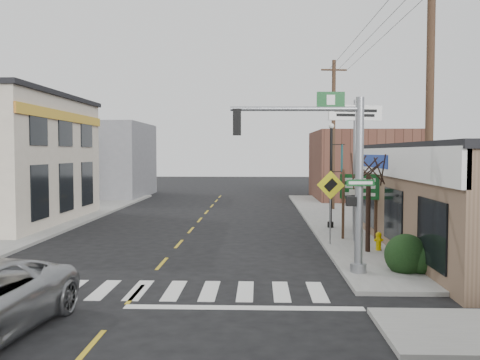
{
  "coord_description": "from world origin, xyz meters",
  "views": [
    {
      "loc": [
        3.36,
        -14.34,
        3.89
      ],
      "look_at": [
        2.64,
        6.46,
        2.8
      ],
      "focal_mm": 40.0,
      "sensor_mm": 36.0,
      "label": 1
    }
  ],
  "objects_px": {
    "traffic_signal_pole": "(338,165)",
    "dance_center_sign": "(355,130)",
    "utility_pole_far": "(333,133)",
    "fire_hydrant": "(379,240)",
    "guide_sign": "(360,194)",
    "lamp_post": "(332,167)",
    "bare_tree": "(369,161)",
    "utility_pole_near": "(430,110)"
  },
  "relations": [
    {
      "from": "traffic_signal_pole",
      "to": "fire_hydrant",
      "type": "height_order",
      "value": "traffic_signal_pole"
    },
    {
      "from": "traffic_signal_pole",
      "to": "utility_pole_near",
      "type": "distance_m",
      "value": 3.58
    },
    {
      "from": "fire_hydrant",
      "to": "guide_sign",
      "type": "bearing_deg",
      "value": 94.68
    },
    {
      "from": "traffic_signal_pole",
      "to": "utility_pole_far",
      "type": "height_order",
      "value": "utility_pole_far"
    },
    {
      "from": "fire_hydrant",
      "to": "lamp_post",
      "type": "distance_m",
      "value": 6.79
    },
    {
      "from": "traffic_signal_pole",
      "to": "bare_tree",
      "type": "bearing_deg",
      "value": 61.93
    },
    {
      "from": "guide_sign",
      "to": "dance_center_sign",
      "type": "height_order",
      "value": "dance_center_sign"
    },
    {
      "from": "fire_hydrant",
      "to": "utility_pole_near",
      "type": "bearing_deg",
      "value": -73.55
    },
    {
      "from": "dance_center_sign",
      "to": "lamp_post",
      "type": "bearing_deg",
      "value": -138.55
    },
    {
      "from": "dance_center_sign",
      "to": "traffic_signal_pole",
      "type": "bearing_deg",
      "value": -118.45
    },
    {
      "from": "dance_center_sign",
      "to": "bare_tree",
      "type": "xyz_separation_m",
      "value": [
        -1.07,
        -8.86,
        -1.56
      ]
    },
    {
      "from": "lamp_post",
      "to": "guide_sign",
      "type": "bearing_deg",
      "value": -89.95
    },
    {
      "from": "guide_sign",
      "to": "bare_tree",
      "type": "bearing_deg",
      "value": -73.83
    },
    {
      "from": "dance_center_sign",
      "to": "utility_pole_far",
      "type": "relative_size",
      "value": 0.67
    },
    {
      "from": "utility_pole_far",
      "to": "dance_center_sign",
      "type": "bearing_deg",
      "value": -94.15
    },
    {
      "from": "traffic_signal_pole",
      "to": "guide_sign",
      "type": "relative_size",
      "value": 1.86
    },
    {
      "from": "lamp_post",
      "to": "dance_center_sign",
      "type": "distance_m",
      "value": 3.47
    },
    {
      "from": "guide_sign",
      "to": "utility_pole_far",
      "type": "distance_m",
      "value": 12.64
    },
    {
      "from": "dance_center_sign",
      "to": "bare_tree",
      "type": "bearing_deg",
      "value": -112.84
    },
    {
      "from": "traffic_signal_pole",
      "to": "bare_tree",
      "type": "xyz_separation_m",
      "value": [
        1.67,
        3.52,
        0.06
      ]
    },
    {
      "from": "lamp_post",
      "to": "bare_tree",
      "type": "height_order",
      "value": "lamp_post"
    },
    {
      "from": "traffic_signal_pole",
      "to": "utility_pole_near",
      "type": "relative_size",
      "value": 0.57
    },
    {
      "from": "traffic_signal_pole",
      "to": "dance_center_sign",
      "type": "xyz_separation_m",
      "value": [
        2.74,
        12.38,
        1.62
      ]
    },
    {
      "from": "utility_pole_far",
      "to": "lamp_post",
      "type": "bearing_deg",
      "value": -104.87
    },
    {
      "from": "traffic_signal_pole",
      "to": "guide_sign",
      "type": "distance_m",
      "value": 6.92
    },
    {
      "from": "fire_hydrant",
      "to": "lamp_post",
      "type": "relative_size",
      "value": 0.14
    },
    {
      "from": "utility_pole_near",
      "to": "utility_pole_far",
      "type": "bearing_deg",
      "value": 85.13
    },
    {
      "from": "guide_sign",
      "to": "utility_pole_near",
      "type": "relative_size",
      "value": 0.3
    },
    {
      "from": "fire_hydrant",
      "to": "dance_center_sign",
      "type": "relative_size",
      "value": 0.11
    },
    {
      "from": "traffic_signal_pole",
      "to": "fire_hydrant",
      "type": "distance_m",
      "value": 5.26
    },
    {
      "from": "guide_sign",
      "to": "lamp_post",
      "type": "bearing_deg",
      "value": 122.52
    },
    {
      "from": "guide_sign",
      "to": "fire_hydrant",
      "type": "distance_m",
      "value": 3.14
    },
    {
      "from": "bare_tree",
      "to": "utility_pole_far",
      "type": "distance_m",
      "value": 15.33
    },
    {
      "from": "utility_pole_near",
      "to": "utility_pole_far",
      "type": "xyz_separation_m",
      "value": [
        -0.57,
        17.99,
        -0.09
      ]
    },
    {
      "from": "guide_sign",
      "to": "utility_pole_near",
      "type": "distance_m",
      "value": 6.64
    },
    {
      "from": "lamp_post",
      "to": "bare_tree",
      "type": "relative_size",
      "value": 1.2
    },
    {
      "from": "lamp_post",
      "to": "dance_center_sign",
      "type": "relative_size",
      "value": 0.79
    },
    {
      "from": "guide_sign",
      "to": "utility_pole_far",
      "type": "relative_size",
      "value": 0.31
    },
    {
      "from": "traffic_signal_pole",
      "to": "guide_sign",
      "type": "bearing_deg",
      "value": 70.94
    },
    {
      "from": "traffic_signal_pole",
      "to": "utility_pole_far",
      "type": "xyz_separation_m",
      "value": [
        2.46,
        18.75,
        1.66
      ]
    },
    {
      "from": "guide_sign",
      "to": "lamp_post",
      "type": "xyz_separation_m",
      "value": [
        -0.72,
        3.46,
        1.07
      ]
    },
    {
      "from": "guide_sign",
      "to": "lamp_post",
      "type": "height_order",
      "value": "lamp_post"
    }
  ]
}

